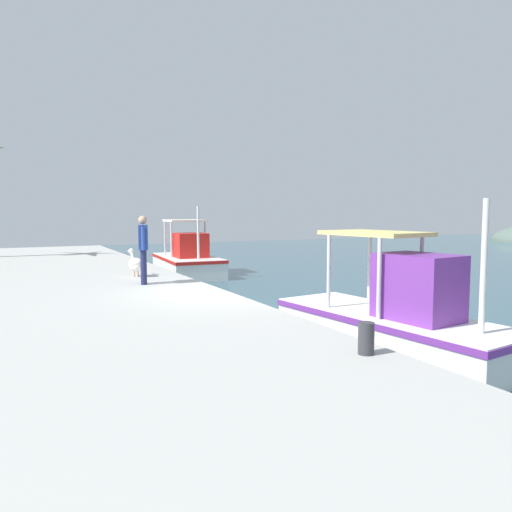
{
  "coord_description": "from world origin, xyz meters",
  "views": [
    {
      "loc": [
        10.85,
        -4.69,
        2.71
      ],
      "look_at": [
        -3.58,
        2.63,
        1.25
      ],
      "focal_mm": 34.5,
      "sensor_mm": 36.0,
      "label": 1
    }
  ],
  "objects_px": {
    "pelican": "(135,263)",
    "mooring_bollard_nearest": "(366,338)",
    "fisherman_standing": "(143,246)",
    "fishing_boat_second": "(395,320)",
    "fishing_boat_nearest": "(188,261)"
  },
  "relations": [
    {
      "from": "pelican",
      "to": "mooring_bollard_nearest",
      "type": "distance_m",
      "value": 9.36
    },
    {
      "from": "fisherman_standing",
      "to": "fishing_boat_second",
      "type": "bearing_deg",
      "value": 30.7
    },
    {
      "from": "pelican",
      "to": "mooring_bollard_nearest",
      "type": "relative_size",
      "value": 2.23
    },
    {
      "from": "fishing_boat_nearest",
      "to": "pelican",
      "type": "distance_m",
      "value": 6.47
    },
    {
      "from": "pelican",
      "to": "fisherman_standing",
      "type": "height_order",
      "value": "fisherman_standing"
    },
    {
      "from": "fishing_boat_nearest",
      "to": "fisherman_standing",
      "type": "bearing_deg",
      "value": -27.41
    },
    {
      "from": "pelican",
      "to": "fisherman_standing",
      "type": "distance_m",
      "value": 1.7
    },
    {
      "from": "pelican",
      "to": "mooring_bollard_nearest",
      "type": "bearing_deg",
      "value": 5.57
    },
    {
      "from": "fishing_boat_second",
      "to": "fisherman_standing",
      "type": "distance_m",
      "value": 6.78
    },
    {
      "from": "fishing_boat_second",
      "to": "pelican",
      "type": "relative_size",
      "value": 5.39
    },
    {
      "from": "fishing_boat_second",
      "to": "pelican",
      "type": "bearing_deg",
      "value": -156.04
    },
    {
      "from": "fishing_boat_nearest",
      "to": "fisherman_standing",
      "type": "distance_m",
      "value": 7.98
    },
    {
      "from": "pelican",
      "to": "fishing_boat_nearest",
      "type": "bearing_deg",
      "value": 147.29
    },
    {
      "from": "fisherman_standing",
      "to": "mooring_bollard_nearest",
      "type": "height_order",
      "value": "fisherman_standing"
    },
    {
      "from": "fishing_boat_nearest",
      "to": "fishing_boat_second",
      "type": "relative_size",
      "value": 0.91
    }
  ]
}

